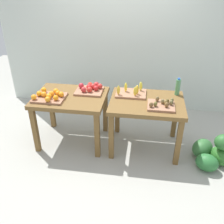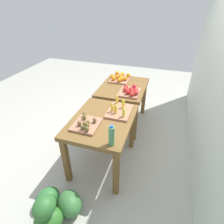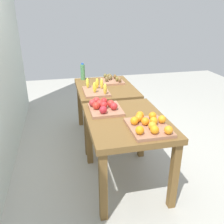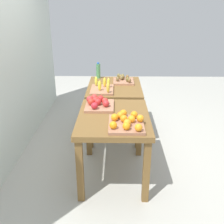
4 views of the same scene
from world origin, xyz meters
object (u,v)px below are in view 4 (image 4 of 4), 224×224
apple_bin (98,103)px  banana_crate (102,88)px  display_table_right (115,93)px  watermelon_pile (127,102)px  orange_bin (126,122)px  water_bottle (98,71)px  kiwi_bin (123,80)px  display_table_left (114,125)px

apple_bin → banana_crate: size_ratio=0.92×
display_table_right → watermelon_pile: display_table_right is taller
orange_bin → apple_bin: apple_bin is taller
water_bottle → display_table_right: bearing=-147.5°
apple_bin → kiwi_bin: (1.06, -0.33, -0.01)m
apple_bin → water_bottle: bearing=3.7°
display_table_left → water_bottle: 1.59m
banana_crate → water_bottle: 0.68m
water_bottle → watermelon_pile: water_bottle is taller
kiwi_bin → watermelon_pile: 1.01m
banana_crate → water_bottle: (0.67, 0.10, 0.08)m
display_table_right → water_bottle: 0.56m
orange_bin → banana_crate: 1.18m
orange_bin → water_bottle: water_bottle is taller
display_table_left → orange_bin: size_ratio=2.29×
display_table_left → banana_crate: 0.91m
display_table_left → kiwi_bin: kiwi_bin is taller
display_table_right → watermelon_pile: (0.96, -0.23, -0.50)m
display_table_left → orange_bin: orange_bin is taller
display_table_right → water_bottle: water_bottle is taller
kiwi_bin → orange_bin: bearing=179.9°
display_table_right → watermelon_pile: bearing=-13.8°
kiwi_bin → water_bottle: (0.23, 0.41, 0.09)m
display_table_left → kiwi_bin: 1.33m
display_table_right → banana_crate: (-0.24, 0.17, 0.16)m
display_table_left → water_bottle: (1.55, 0.27, 0.24)m
display_table_left → kiwi_bin: (1.32, -0.14, 0.15)m
display_table_right → orange_bin: bearing=-174.5°
display_table_left → kiwi_bin: size_ratio=2.89×
kiwi_bin → watermelon_pile: (0.76, -0.10, -0.65)m
apple_bin → kiwi_bin: apple_bin is taller
display_table_left → display_table_right: same height
banana_crate → display_table_right: bearing=-35.3°
kiwi_bin → display_table_left: bearing=174.1°
display_table_left → watermelon_pile: (2.08, -0.23, -0.50)m
apple_bin → water_bottle: size_ratio=1.55×
orange_bin → banana_crate: banana_crate is taller
watermelon_pile → banana_crate: bearing=161.3°
watermelon_pile → water_bottle: bearing=136.3°
banana_crate → apple_bin: bearing=178.3°
orange_bin → apple_bin: bearing=31.7°
display_table_right → kiwi_bin: 0.28m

